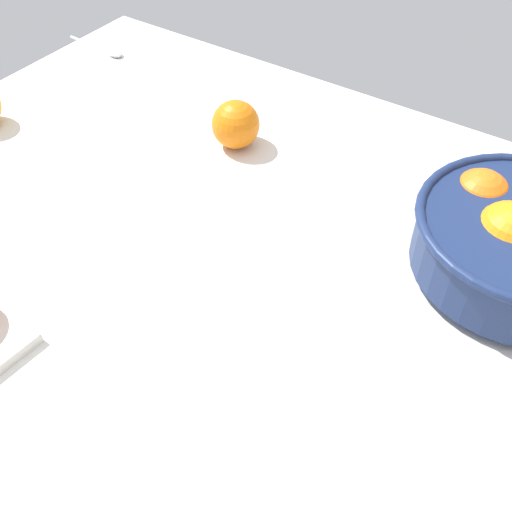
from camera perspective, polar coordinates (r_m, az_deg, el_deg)
The scene contains 3 objects.
ground_plane at distance 74.46cm, azimuth -1.47°, elevation -4.21°, with size 129.06×98.94×3.00cm, color silver.
loose_orange_0 at distance 94.22cm, azimuth -1.93°, elevation 12.26°, with size 7.38×7.38×7.38cm, color orange.
spoon at distance 125.89cm, azimuth -14.09°, elevation 18.35°, with size 14.44×2.44×1.00cm.
Camera 1 is at (28.46, -38.92, 55.24)cm, focal length 42.55 mm.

